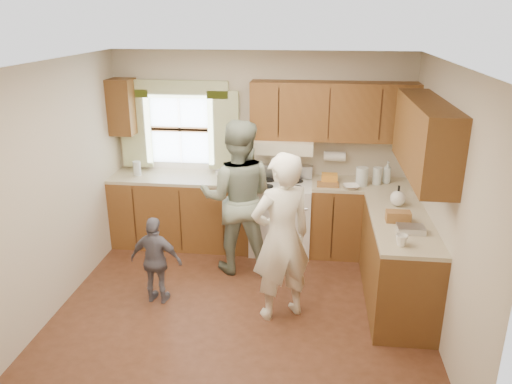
# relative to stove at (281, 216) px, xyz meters

# --- Properties ---
(room) EXTENTS (3.80, 3.80, 3.80)m
(room) POSITION_rel_stove_xyz_m (-0.30, -1.44, 0.78)
(room) COLOR #452615
(room) RESTS_ON ground
(kitchen_fixtures) EXTENTS (3.80, 2.25, 2.15)m
(kitchen_fixtures) POSITION_rel_stove_xyz_m (0.31, -0.36, 0.37)
(kitchen_fixtures) COLOR #48250F
(kitchen_fixtures) RESTS_ON ground
(stove) EXTENTS (0.76, 0.67, 1.07)m
(stove) POSITION_rel_stove_xyz_m (0.00, 0.00, 0.00)
(stove) COLOR silver
(stove) RESTS_ON ground
(woman_left) EXTENTS (0.75, 0.67, 1.72)m
(woman_left) POSITION_rel_stove_xyz_m (0.11, -1.52, 0.40)
(woman_left) COLOR white
(woman_left) RESTS_ON ground
(woman_right) EXTENTS (0.92, 0.74, 1.82)m
(woman_right) POSITION_rel_stove_xyz_m (-0.47, -0.59, 0.44)
(woman_right) COLOR #223E2C
(woman_right) RESTS_ON ground
(child) EXTENTS (0.58, 0.29, 0.96)m
(child) POSITION_rel_stove_xyz_m (-1.21, -1.42, 0.01)
(child) COLOR slate
(child) RESTS_ON ground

